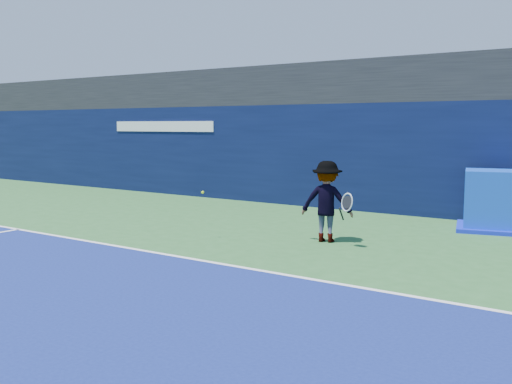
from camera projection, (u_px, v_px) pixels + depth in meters
ground at (39, 299)px, 7.90m from camera, size 80.00×80.00×0.00m
baseline at (183, 257)px, 10.37m from camera, size 24.00×0.10×0.01m
stadium_band at (370, 84)px, 16.95m from camera, size 36.00×3.00×1.20m
back_wall_assembly at (355, 156)px, 16.38m from camera, size 36.00×1.03×3.00m
equipment_cart at (491, 203)px, 13.05m from camera, size 1.73×1.73×1.38m
tennis_player at (327, 201)px, 11.73m from camera, size 1.34×0.87×1.67m
tennis_ball at (203, 192)px, 12.01m from camera, size 0.06×0.06×0.06m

